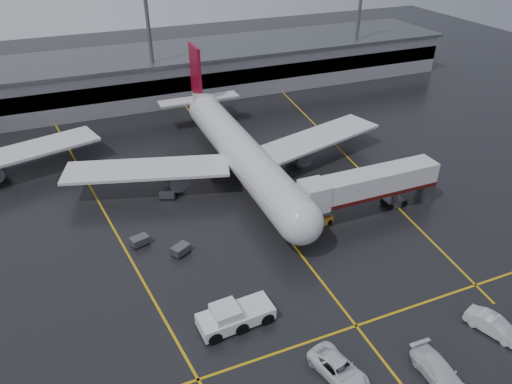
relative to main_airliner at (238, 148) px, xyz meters
name	(u,v)px	position (x,y,z in m)	size (l,w,h in m)	color
ground	(264,208)	(0.00, -9.70, -4.21)	(220.00, 220.00, 0.00)	black
apron_line_centre	(264,208)	(0.00, -9.70, -4.20)	(0.25, 90.00, 0.02)	gold
apron_line_stop	(356,326)	(0.00, -31.70, -4.20)	(60.00, 0.25, 0.02)	gold
apron_line_left	(98,201)	(-20.00, 0.30, -4.20)	(0.25, 70.00, 0.02)	gold
apron_line_right	(343,152)	(18.00, 0.30, -4.20)	(0.25, 70.00, 0.02)	gold
terminal	(173,72)	(0.00, 38.23, 0.11)	(122.00, 19.00, 8.60)	gray
light_mast_mid	(149,30)	(-5.00, 32.30, 10.27)	(3.00, 1.20, 25.45)	#595B60
light_mast_right	(360,11)	(40.00, 32.30, 10.27)	(3.00, 1.20, 25.45)	#595B60
main_airliner	(238,148)	(0.00, 0.00, 0.00)	(48.80, 45.60, 14.10)	silver
jet_bridge	(371,186)	(11.87, -15.70, -0.28)	(19.90, 3.40, 6.05)	silver
pushback_tractor	(234,316)	(-10.60, -27.07, -3.19)	(7.33, 3.50, 2.56)	white
belt_loader	(320,221)	(4.93, -15.72, -3.71)	(3.39, 1.97, 2.03)	orange
service_van_a	(339,369)	(-4.43, -35.84, -3.41)	(2.67, 5.78, 1.61)	white
service_van_b	(439,372)	(3.13, -39.27, -3.37)	(2.34, 5.77, 1.67)	white
service_van_c	(494,325)	(11.27, -37.12, -3.37)	(1.78, 5.10, 1.68)	silver
baggage_cart_a	(181,249)	(-12.54, -14.86, -3.58)	(2.38, 2.13, 1.12)	#595B60
baggage_cart_b	(140,240)	(-16.52, -11.43, -3.58)	(2.27, 1.79, 1.12)	#595B60
baggage_cart_c	(167,194)	(-11.16, -2.57, -3.58)	(2.35, 1.98, 1.12)	#595B60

